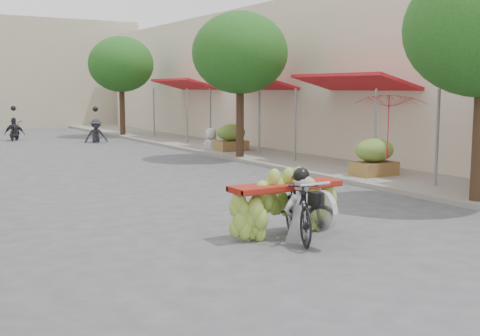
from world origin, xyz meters
The scene contains 12 objects.
ground centered at (0.00, 0.00, 0.00)m, with size 120.00×120.00×0.00m, color #515156.
sidewalk_right centered at (7.00, 15.00, 0.06)m, with size 4.00×60.00×0.12m, color gray.
shophouse_row_right centered at (11.99, 14.00, 3.00)m, with size 9.77×40.00×6.00m.
street_tree_mid centered at (5.40, 14.00, 3.78)m, with size 3.40×3.40×5.25m.
street_tree_far centered at (5.40, 26.00, 3.78)m, with size 3.40×3.40×5.25m.
produce_crate_mid centered at (6.20, 8.00, 0.71)m, with size 1.20×0.88×1.16m.
produce_crate_far centered at (6.20, 16.00, 0.71)m, with size 1.20×0.88×1.16m.
banana_motorbike centered at (0.27, 3.73, 0.70)m, with size 2.20×1.92×2.10m.
market_umbrella centered at (5.78, 7.03, 2.49)m, with size 2.04×2.04×1.77m.
pedestrian centered at (5.80, 16.91, 0.97)m, with size 0.90×0.61×1.70m.
bg_motorbike_b centered at (3.14, 23.47, 0.88)m, with size 1.13×1.56×1.95m.
bg_motorbike_c centered at (0.06, 26.70, 0.79)m, with size 1.21×1.78×1.95m.
Camera 1 is at (-5.73, -4.41, 2.56)m, focal length 45.00 mm.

